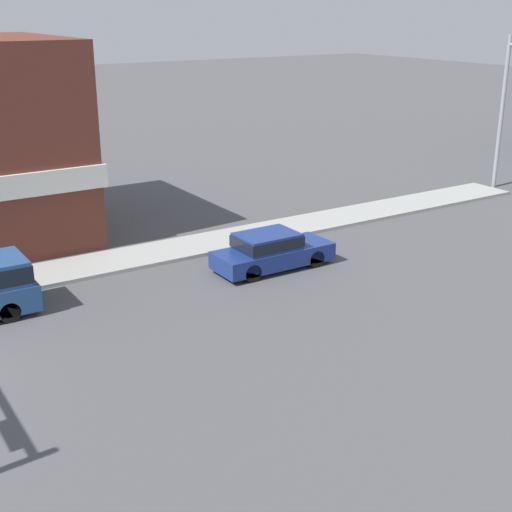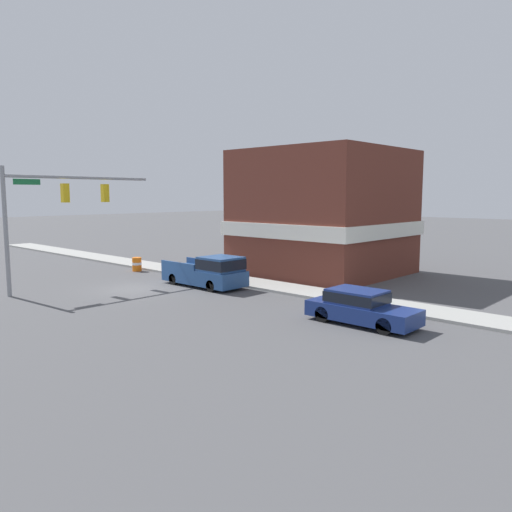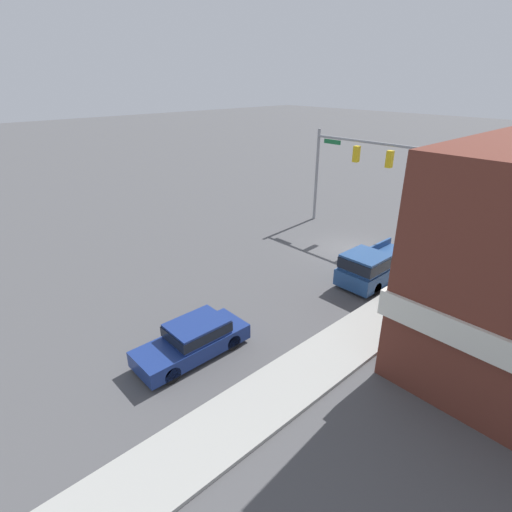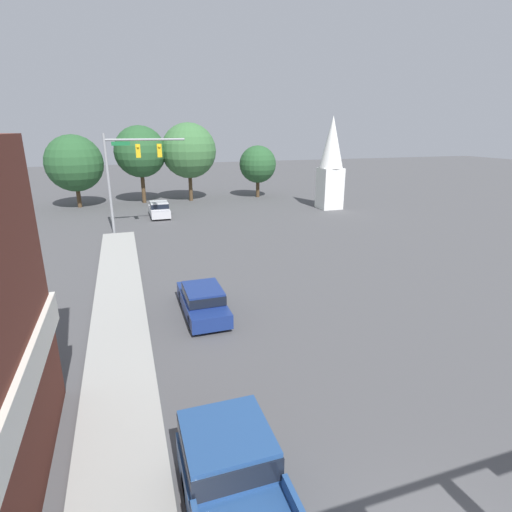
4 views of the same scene
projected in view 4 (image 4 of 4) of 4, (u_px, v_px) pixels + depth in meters
The scene contains 9 objects.
far_signal_assembly at pixel (130, 163), 31.84m from camera, with size 6.30×0.49×7.94m.
car_lead at pixel (203, 300), 18.39m from camera, with size 1.75×4.56×1.41m.
car_distant at pixel (159, 209), 38.94m from camera, with size 1.78×4.31×1.51m.
pickup_truck_parked at pixel (239, 498), 8.33m from camera, with size 2.04×5.31×1.83m.
church_steeple at pixel (331, 161), 41.91m from camera, with size 2.50×2.50×9.57m.
backdrop_tree_left_far at pixel (74, 163), 42.53m from camera, with size 5.98×5.98×7.73m.
backdrop_tree_left_mid at pixel (140, 152), 44.93m from camera, with size 5.73×5.73×8.66m.
backdrop_tree_center at pixel (189, 151), 46.30m from camera, with size 6.30×6.30×8.98m.
backdrop_tree_right_mid at pixel (258, 164), 49.35m from camera, with size 4.53×4.53×6.33m.
Camera 4 is at (-4.94, -3.55, 8.26)m, focal length 28.00 mm.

